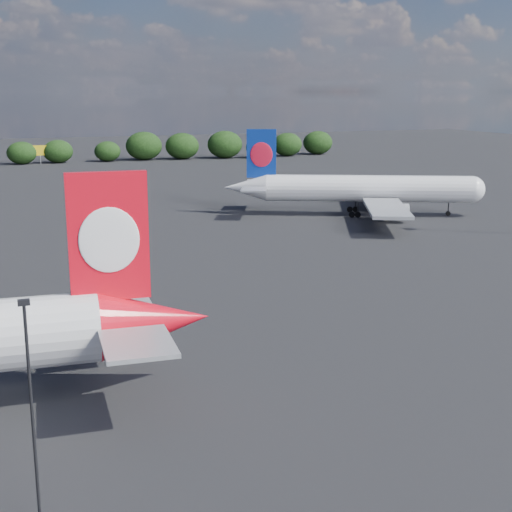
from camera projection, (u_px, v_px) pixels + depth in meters
name	position (u px, v px, depth m)	size (l,w,h in m)	color
ground	(23.00, 249.00, 97.99)	(500.00, 500.00, 0.00)	black
china_southern_airliner	(359.00, 189.00, 123.89)	(42.94, 41.40, 14.79)	silver
apron_lamp_post	(31.00, 405.00, 33.91)	(0.55, 0.30, 11.76)	black
billboard_yellow	(40.00, 151.00, 212.31)	(5.00, 0.30, 5.50)	gold
horizon_treeline	(75.00, 150.00, 214.27)	(202.05, 16.28, 9.03)	black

